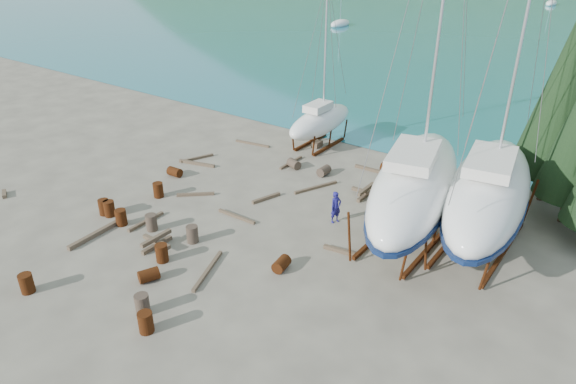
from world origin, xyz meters
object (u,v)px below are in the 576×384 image
Objects in this scene: large_sailboat_far at (488,190)px; worker at (336,207)px; small_sailboat_shore at (320,121)px; large_sailboat_near at (415,183)px.

large_sailboat_far is 7.52m from worker.
small_sailboat_shore is (-13.51, 6.62, -1.22)m from large_sailboat_far.
small_sailboat_shore is 10.99m from worker.
large_sailboat_near reaches higher than worker.
large_sailboat_near is 1.02× the size of large_sailboat_far.
worker is at bearing -172.23° from large_sailboat_far.
worker is (6.64, -8.70, -0.99)m from small_sailboat_shore.
large_sailboat_near is 10.95× the size of worker.
small_sailboat_shore is at bearing 58.54° from worker.
worker is (-6.88, -2.08, -2.21)m from large_sailboat_far.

